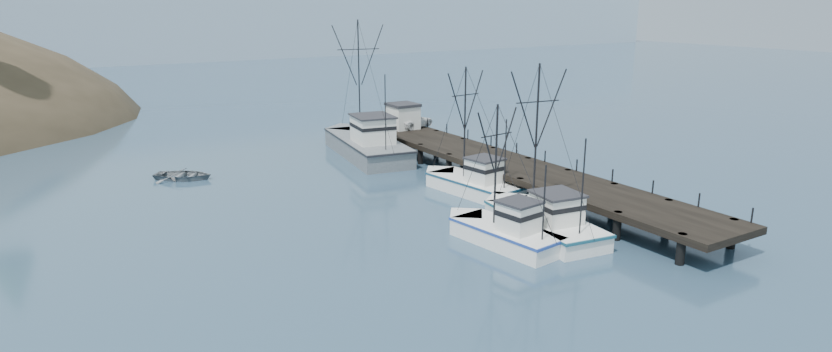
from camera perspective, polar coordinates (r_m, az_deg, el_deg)
The scene contains 10 objects.
ground at distance 38.08m, azimuth 6.72°, elevation -9.23°, with size 400.00×400.00×0.00m, color navy.
pier at distance 57.68m, azimuth 7.87°, elevation 0.98°, with size 6.00×44.00×2.00m.
distant_ridge at distance 200.16m, azimuth -22.77°, elevation 9.47°, with size 360.00×40.00×26.00m, color #9EB2C6.
trawler_near at distance 46.23m, azimuth 10.95°, elevation -3.86°, with size 5.16×11.97×11.96m.
trawler_mid at distance 43.58m, azimuth 7.66°, elevation -4.90°, with size 4.21×9.50×9.61m.
trawler_far at distance 54.75m, azimuth 4.92°, elevation -0.64°, with size 4.56×10.55×10.84m.
work_vessel at distance 68.13m, azimuth -4.46°, elevation 2.86°, with size 7.29×17.35×14.20m.
pier_shed at distance 71.86m, azimuth -1.16°, elevation 5.32°, with size 3.00×3.20×2.80m.
pickup_truck at distance 72.67m, azimuth -0.22°, elevation 4.86°, with size 2.34×5.07×1.41m, color silver.
motorboat at distance 62.61m, azimuth -19.75°, elevation -0.26°, with size 3.70×5.19×1.07m, color slate.
Camera 1 is at (-21.84, -27.00, 15.62)m, focal length 28.00 mm.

